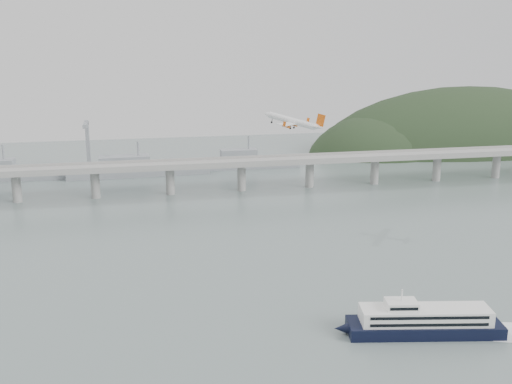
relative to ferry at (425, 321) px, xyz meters
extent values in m
plane|color=slate|center=(-46.01, 23.03, -4.68)|extent=(900.00, 900.00, 0.00)
cube|color=gray|center=(-46.01, 223.03, 15.32)|extent=(800.00, 22.00, 2.20)
cube|color=gray|center=(-46.01, 212.53, 17.32)|extent=(800.00, 0.60, 1.80)
cube|color=gray|center=(-46.01, 233.53, 17.32)|extent=(800.00, 0.60, 1.80)
cylinder|color=gray|center=(-176.01, 223.03, 4.82)|extent=(6.00, 6.00, 21.00)
cylinder|color=gray|center=(-126.01, 223.03, 4.82)|extent=(6.00, 6.00, 21.00)
cylinder|color=gray|center=(-76.01, 223.03, 4.82)|extent=(6.00, 6.00, 21.00)
cylinder|color=gray|center=(-26.01, 223.03, 4.82)|extent=(6.00, 6.00, 21.00)
cylinder|color=gray|center=(23.99, 223.03, 4.82)|extent=(6.00, 6.00, 21.00)
cylinder|color=gray|center=(73.99, 223.03, 4.82)|extent=(6.00, 6.00, 21.00)
cylinder|color=gray|center=(123.99, 223.03, 4.82)|extent=(6.00, 6.00, 21.00)
cylinder|color=gray|center=(173.99, 223.03, 4.82)|extent=(6.00, 6.00, 21.00)
ellipsoid|color=black|center=(223.99, 353.03, -22.68)|extent=(320.00, 150.00, 156.00)
ellipsoid|color=black|center=(128.99, 343.03, -16.68)|extent=(140.00, 110.00, 96.00)
cube|color=gray|center=(-196.01, 293.03, -0.68)|extent=(95.67, 20.15, 8.00)
cylinder|color=gray|center=(-196.01, 293.03, 15.32)|extent=(1.60, 1.60, 14.00)
cube|color=gray|center=(-96.01, 288.03, -0.68)|extent=(110.55, 21.43, 8.00)
cube|color=gray|center=(-107.01, 288.03, 7.32)|extent=(39.01, 16.73, 8.00)
cylinder|color=gray|center=(-96.01, 288.03, 15.32)|extent=(1.60, 1.60, 14.00)
cube|color=gray|center=(-6.01, 298.03, -0.68)|extent=(85.00, 13.60, 8.00)
cube|color=gray|center=(-14.51, 298.03, 7.32)|extent=(29.75, 11.90, 8.00)
cylinder|color=gray|center=(-6.01, 298.03, 15.32)|extent=(1.60, 1.60, 14.00)
cube|color=gray|center=(-136.01, 323.03, 15.32)|extent=(3.00, 3.00, 40.00)
cube|color=gray|center=(-136.01, 313.03, 33.32)|extent=(3.00, 28.00, 3.00)
cube|color=black|center=(0.00, 0.00, -2.46)|extent=(56.97, 23.23, 4.44)
cone|color=black|center=(-29.45, 5.48, -2.46)|extent=(6.27, 5.38, 4.44)
cube|color=white|center=(0.00, 0.00, 2.53)|extent=(47.84, 19.43, 5.55)
cube|color=black|center=(-1.02, -5.51, 3.97)|extent=(41.48, 7.89, 1.11)
cube|color=black|center=(-1.02, -5.51, 1.31)|extent=(41.48, 7.89, 1.11)
cube|color=black|center=(1.03, 5.51, 3.97)|extent=(41.48, 7.89, 1.11)
cube|color=black|center=(1.03, 5.51, 1.31)|extent=(41.48, 7.89, 1.11)
cube|color=white|center=(-8.72, 1.62, 6.75)|extent=(12.33, 9.66, 2.88)
cube|color=black|center=(-9.45, -2.25, 6.75)|extent=(9.84, 1.96, 1.11)
cylinder|color=white|center=(-8.72, 1.62, 10.30)|extent=(0.65, 0.65, 4.44)
ellipsoid|color=white|center=(30.54, -5.68, -4.62)|extent=(34.33, 21.55, 0.22)
cylinder|color=white|center=(-14.85, 131.60, 56.27)|extent=(22.56, 20.88, 8.51)
cone|color=white|center=(-26.65, 141.21, 59.16)|extent=(5.66, 5.55, 4.18)
cone|color=white|center=(-2.60, 121.66, 53.76)|extent=(6.40, 6.02, 4.36)
cube|color=white|center=(-14.29, 131.07, 55.14)|extent=(24.25, 28.72, 2.93)
cube|color=white|center=(-3.22, 122.21, 54.61)|extent=(9.64, 11.01, 1.41)
cube|color=#DB570E|center=(-1.91, 121.36, 57.56)|extent=(4.65, 3.45, 7.00)
cylinder|color=#DB570E|center=(-12.32, 136.24, 53.81)|extent=(4.77, 4.60, 2.97)
cylinder|color=black|center=(-13.87, 137.50, 54.19)|extent=(1.99, 2.07, 2.25)
cube|color=white|center=(-12.15, 136.16, 54.76)|extent=(2.20, 1.78, 1.60)
cylinder|color=#DB570E|center=(-18.95, 127.92, 54.36)|extent=(4.77, 4.60, 2.97)
cylinder|color=black|center=(-20.50, 129.18, 54.74)|extent=(1.99, 2.07, 2.25)
cube|color=white|center=(-18.78, 127.85, 55.31)|extent=(2.20, 1.78, 1.60)
cylinder|color=black|center=(-13.03, 133.17, 53.30)|extent=(0.90, 0.67, 2.36)
cylinder|color=black|center=(-13.22, 133.26, 52.26)|extent=(1.24, 1.04, 1.26)
cylinder|color=black|center=(-16.17, 129.24, 53.56)|extent=(0.90, 0.67, 2.36)
cylinder|color=black|center=(-16.35, 129.33, 52.52)|extent=(1.24, 1.04, 1.26)
cylinder|color=black|center=(-24.18, 139.01, 55.78)|extent=(0.90, 0.67, 2.36)
cylinder|color=black|center=(-24.37, 139.10, 54.74)|extent=(1.24, 1.04, 1.26)
cube|color=#DB570E|center=(-2.36, 142.63, 55.07)|extent=(1.71, 1.29, 2.58)
cube|color=#DB570E|center=(-22.86, 116.94, 56.76)|extent=(1.71, 1.29, 2.58)
camera|label=1|loc=(-100.47, -181.38, 98.68)|focal=42.00mm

